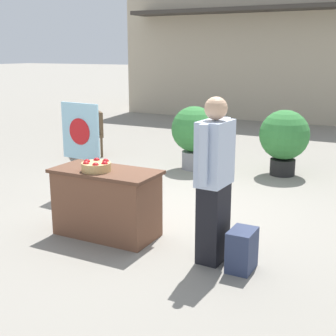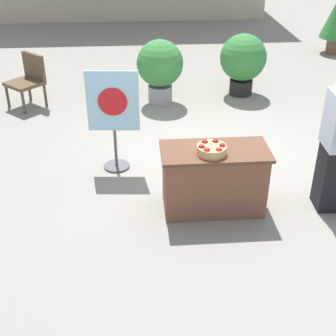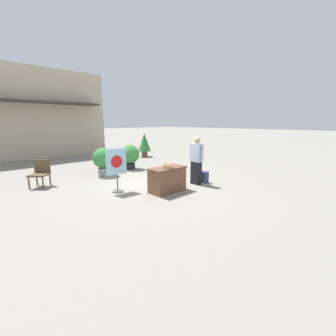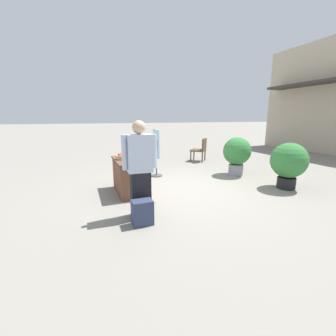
# 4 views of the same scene
# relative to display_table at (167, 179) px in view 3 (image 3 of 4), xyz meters

# --- Properties ---
(ground_plane) EXTENTS (120.00, 120.00, 0.00)m
(ground_plane) POSITION_rel_display_table_xyz_m (0.29, 1.15, -0.40)
(ground_plane) COLOR gray
(storefront_building) EXTENTS (9.14, 5.70, 5.34)m
(storefront_building) POSITION_rel_display_table_xyz_m (-1.38, 12.33, 2.27)
(storefront_building) COLOR #B7A88E
(storefront_building) RESTS_ON ground_plane
(display_table) EXTENTS (1.26, 0.62, 0.80)m
(display_table) POSITION_rel_display_table_xyz_m (0.00, 0.00, 0.00)
(display_table) COLOR brown
(display_table) RESTS_ON ground_plane
(apple_basket) EXTENTS (0.34, 0.34, 0.13)m
(apple_basket) POSITION_rel_display_table_xyz_m (-0.06, -0.09, 0.46)
(apple_basket) COLOR tan
(apple_basket) RESTS_ON display_table
(person_visitor) EXTENTS (0.28, 0.61, 1.71)m
(person_visitor) POSITION_rel_display_table_xyz_m (1.38, -0.07, 0.47)
(person_visitor) COLOR black
(person_visitor) RESTS_ON ground_plane
(backpack) EXTENTS (0.24, 0.34, 0.42)m
(backpack) POSITION_rel_display_table_xyz_m (1.72, -0.14, -0.19)
(backpack) COLOR #2D3856
(backpack) RESTS_ON ground_plane
(poster_board) EXTENTS (0.69, 0.36, 1.41)m
(poster_board) POSITION_rel_display_table_xyz_m (-1.19, 1.08, 0.40)
(poster_board) COLOR #4C4C51
(poster_board) RESTS_ON ground_plane
(patio_chair) EXTENTS (0.78, 0.78, 0.92)m
(patio_chair) POSITION_rel_display_table_xyz_m (-2.78, 3.48, 0.12)
(patio_chair) COLOR brown
(patio_chair) RESTS_ON ground_plane
(potted_plant_near_right) EXTENTS (0.80, 0.80, 1.51)m
(potted_plant_near_right) POSITION_rel_display_table_xyz_m (3.98, 6.27, 0.49)
(potted_plant_near_right) COLOR brown
(potted_plant_near_right) RESTS_ON ground_plane
(potted_plant_far_left) EXTENTS (0.83, 0.83, 1.16)m
(potted_plant_far_left) POSITION_rel_display_table_xyz_m (-0.43, 3.41, 0.29)
(potted_plant_far_left) COLOR gray
(potted_plant_far_left) RESTS_ON ground_plane
(potted_plant_near_left) EXTENTS (0.87, 0.87, 1.15)m
(potted_plant_near_left) POSITION_rel_display_table_xyz_m (1.14, 3.74, 0.27)
(potted_plant_near_left) COLOR black
(potted_plant_near_left) RESTS_ON ground_plane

